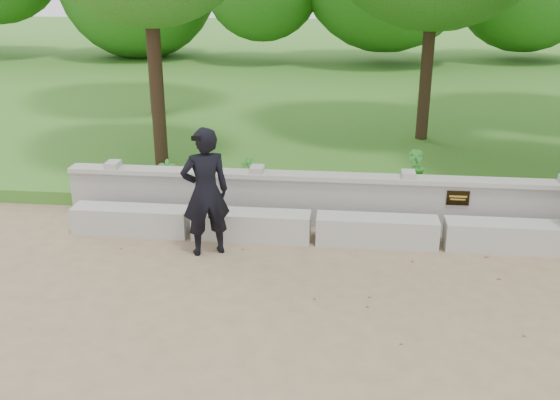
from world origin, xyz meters
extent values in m
plane|color=#8E7757|center=(0.00, 0.00, 0.00)|extent=(80.00, 80.00, 0.00)
cube|color=#366F21|center=(0.00, 14.00, 0.12)|extent=(40.00, 22.00, 0.25)
cube|color=#ACAAA3|center=(-5.00, 1.90, 0.23)|extent=(1.90, 0.45, 0.45)
cube|color=#ACAAA3|center=(-3.00, 1.90, 0.23)|extent=(1.90, 0.45, 0.45)
cube|color=#ACAAA3|center=(-1.00, 1.90, 0.23)|extent=(1.90, 0.45, 0.45)
cube|color=#ACAAA3|center=(1.00, 1.90, 0.23)|extent=(1.90, 0.45, 0.45)
cube|color=#A29F99|center=(0.00, 2.60, 0.41)|extent=(12.50, 0.25, 0.82)
cube|color=#ACAAA3|center=(0.00, 2.60, 0.86)|extent=(12.50, 0.35, 0.08)
cube|color=black|center=(0.30, 2.46, 0.62)|extent=(0.36, 0.02, 0.24)
imported|color=black|center=(-3.58, 1.28, 0.99)|extent=(0.85, 0.73, 1.98)
cube|color=black|center=(-3.58, 0.89, 1.91)|extent=(0.14, 0.08, 0.07)
cylinder|color=#382619|center=(-6.92, 9.78, 2.98)|extent=(0.37, 0.37, 5.47)
cylinder|color=#382619|center=(-5.33, 4.83, 2.29)|extent=(0.28, 0.28, 4.08)
cylinder|color=#382619|center=(0.26, 7.69, 2.35)|extent=(0.28, 0.28, 4.19)
imported|color=#30802B|center=(-4.76, 3.30, 0.55)|extent=(0.36, 0.28, 0.59)
imported|color=#30802B|center=(-0.18, 4.42, 0.55)|extent=(0.43, 0.41, 0.61)
imported|color=#30802B|center=(-3.31, 3.57, 0.55)|extent=(0.46, 0.45, 0.61)
camera|label=1|loc=(-1.52, -7.25, 4.09)|focal=40.00mm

